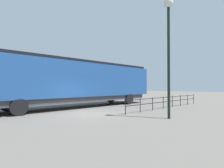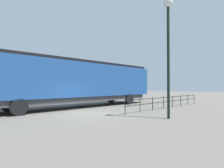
# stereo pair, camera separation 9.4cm
# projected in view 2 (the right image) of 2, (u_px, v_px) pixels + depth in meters

# --- Properties ---
(ground_plane) EXTENTS (120.00, 120.00, 0.00)m
(ground_plane) POSITION_uv_depth(u_px,v_px,m) (88.00, 114.00, 12.17)
(ground_plane) COLOR #666059
(locomotive) EXTENTS (3.11, 16.75, 4.16)m
(locomotive) POSITION_uv_depth(u_px,v_px,m) (84.00, 82.00, 16.42)
(locomotive) COLOR navy
(locomotive) RESTS_ON ground_plane
(lamp_post) EXTENTS (0.55, 0.55, 7.05)m
(lamp_post) POSITION_uv_depth(u_px,v_px,m) (168.00, 32.00, 10.33)
(lamp_post) COLOR black
(lamp_post) RESTS_ON ground_plane
(platform_fence) EXTENTS (0.05, 11.25, 1.02)m
(platform_fence) POSITION_uv_depth(u_px,v_px,m) (168.00, 100.00, 15.51)
(platform_fence) COLOR black
(platform_fence) RESTS_ON ground_plane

